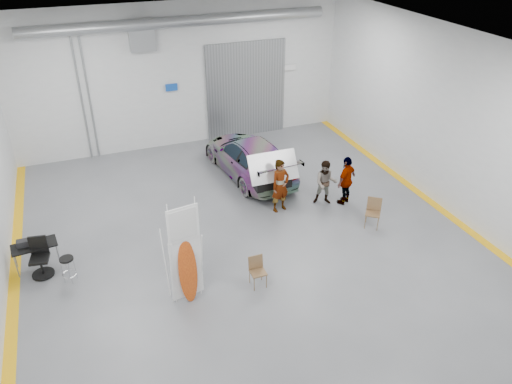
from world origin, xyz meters
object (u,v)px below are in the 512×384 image
object	(u,v)px
sedan_car	(250,157)
office_chair	(40,259)
work_table	(31,245)
folding_chair_near	(258,277)
folding_chair_far	(372,218)
person_b	(326,183)
surfboard_display	(185,263)
person_a	(280,186)
shop_stool	(69,270)
person_c	(346,180)

from	to	relation	value
sedan_car	office_chair	size ratio (longest dim) A/B	4.44
work_table	office_chair	xyz separation A→B (m)	(0.18, -0.39, -0.27)
sedan_car	folding_chair_near	xyz separation A→B (m)	(-2.08, -6.30, -0.47)
folding_chair_far	office_chair	size ratio (longest dim) A/B	0.84
person_b	surfboard_display	size ratio (longest dim) A/B	0.53
person_a	folding_chair_near	size ratio (longest dim) A/B	2.16
office_chair	work_table	bearing A→B (deg)	123.20
person_b	work_table	distance (m)	9.53
folding_chair_far	office_chair	world-z (taller)	office_chair
folding_chair_far	person_b	bearing A→B (deg)	149.69
folding_chair_near	shop_stool	world-z (taller)	folding_chair_near
person_a	person_b	bearing A→B (deg)	-18.47
shop_stool	office_chair	world-z (taller)	office_chair
office_chair	person_a	bearing A→B (deg)	14.87
person_a	person_c	world-z (taller)	person_a
person_a	person_c	xyz separation A→B (m)	(2.33, -0.38, -0.05)
surfboard_display	folding_chair_near	size ratio (longest dim) A/B	3.48
surfboard_display	shop_stool	xyz separation A→B (m)	(-2.89, 1.92, -0.85)
shop_stool	sedan_car	bearing A→B (deg)	31.62
folding_chair_near	person_a	bearing A→B (deg)	58.03
work_table	person_a	bearing A→B (deg)	2.80
office_chair	person_b	bearing A→B (deg)	12.96
office_chair	person_c	bearing A→B (deg)	11.39
person_b	shop_stool	bearing A→B (deg)	-146.60
shop_stool	office_chair	bearing A→B (deg)	139.68
sedan_car	folding_chair_near	world-z (taller)	sedan_car
surfboard_display	office_chair	size ratio (longest dim) A/B	2.64
person_b	shop_stool	distance (m)	8.72
person_b	folding_chair_near	distance (m)	5.04
sedan_car	surfboard_display	distance (m)	7.39
person_a	folding_chair_far	bearing A→B (deg)	-53.36
shop_stool	work_table	xyz separation A→B (m)	(-0.90, 1.00, 0.38)
surfboard_display	folding_chair_near	bearing A→B (deg)	-12.69
folding_chair_far	surfboard_display	bearing A→B (deg)	-130.89
person_b	folding_chair_far	distance (m)	2.08
person_c	folding_chair_far	size ratio (longest dim) A/B	1.84
folding_chair_near	office_chair	bearing A→B (deg)	154.44
work_table	office_chair	distance (m)	0.50
person_a	person_b	world-z (taller)	person_a
sedan_car	person_b	xyz separation A→B (m)	(1.71, -3.02, 0.07)
sedan_car	folding_chair_near	bearing A→B (deg)	65.67
surfboard_display	folding_chair_near	world-z (taller)	surfboard_display
sedan_car	person_b	size ratio (longest dim) A/B	3.15
person_c	work_table	world-z (taller)	person_c
folding_chair_far	work_table	distance (m)	10.41
sedan_car	folding_chair_far	distance (m)	5.48
folding_chair_near	work_table	world-z (taller)	work_table
sedan_car	work_table	distance (m)	8.47
person_c	folding_chair_far	world-z (taller)	person_c
sedan_car	office_chair	xyz separation A→B (m)	(-7.64, -3.65, -0.24)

